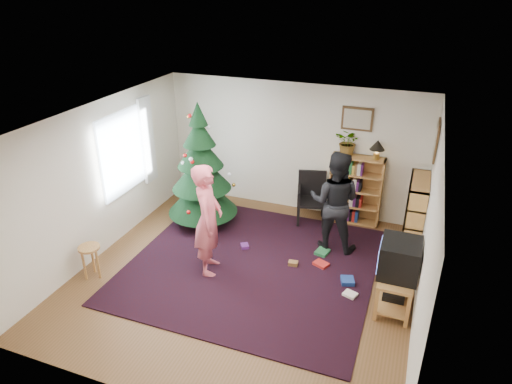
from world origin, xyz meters
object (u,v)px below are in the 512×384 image
(bookshelf_back, at_px, (355,189))
(christmas_tree, at_px, (201,176))
(person_standing, at_px, (208,220))
(crt_tv, at_px, (400,258))
(armchair, at_px, (313,195))
(potted_plant, at_px, (349,142))
(stool, at_px, (90,253))
(person_by_chair, at_px, (335,202))
(bookshelf_right, at_px, (414,216))
(table_lamp, at_px, (377,146))
(tv_stand, at_px, (395,287))
(picture_back, at_px, (357,119))
(picture_right, at_px, (437,140))

(bookshelf_back, bearing_deg, christmas_tree, -158.04)
(person_standing, bearing_deg, crt_tv, -105.10)
(christmas_tree, distance_m, armchair, 2.11)
(potted_plant, bearing_deg, crt_tv, -63.07)
(stool, distance_m, person_by_chair, 3.94)
(bookshelf_right, bearing_deg, armchair, 75.43)
(crt_tv, bearing_deg, table_lamp, 106.09)
(christmas_tree, distance_m, tv_stand, 3.83)
(bookshelf_right, bearing_deg, stool, 118.86)
(picture_back, bearing_deg, bookshelf_right, -34.51)
(bookshelf_back, distance_m, potted_plant, 0.91)
(christmas_tree, distance_m, crt_tv, 3.78)
(bookshelf_right, xyz_separation_m, table_lamp, (-0.78, 0.68, 0.87))
(bookshelf_back, xyz_separation_m, potted_plant, (-0.20, 0.00, 0.89))
(armchair, relative_size, table_lamp, 2.69)
(person_standing, distance_m, person_by_chair, 2.12)
(tv_stand, relative_size, person_by_chair, 0.48)
(person_standing, bearing_deg, christmas_tree, 12.96)
(armchair, height_order, table_lamp, table_lamp)
(picture_back, relative_size, picture_right, 0.92)
(bookshelf_right, distance_m, person_standing, 3.39)
(bookshelf_right, xyz_separation_m, stool, (-4.54, -2.50, -0.25))
(picture_right, relative_size, bookshelf_back, 0.46)
(bookshelf_back, distance_m, armchair, 0.79)
(picture_right, bearing_deg, christmas_tree, -173.08)
(crt_tv, relative_size, person_standing, 0.32)
(bookshelf_right, height_order, potted_plant, potted_plant)
(picture_back, xyz_separation_m, picture_right, (1.33, -0.73, 0.00))
(tv_stand, height_order, stool, tv_stand)
(picture_back, height_order, christmas_tree, christmas_tree)
(crt_tv, bearing_deg, tv_stand, -0.00)
(crt_tv, bearing_deg, bookshelf_right, 85.59)
(christmas_tree, xyz_separation_m, person_by_chair, (2.43, 0.00, -0.10))
(christmas_tree, bearing_deg, bookshelf_right, 5.75)
(crt_tv, bearing_deg, armchair, 129.43)
(crt_tv, bearing_deg, picture_back, 113.88)
(armchair, distance_m, table_lamp, 1.48)
(crt_tv, xyz_separation_m, potted_plant, (-1.16, 2.28, 0.75))
(bookshelf_right, height_order, crt_tv, bookshelf_right)
(picture_back, bearing_deg, crt_tv, -66.12)
(person_standing, bearing_deg, picture_back, -51.78)
(stool, bearing_deg, christmas_tree, 68.41)
(potted_plant, bearing_deg, tv_stand, -63.01)
(picture_back, xyz_separation_m, bookshelf_back, (0.11, -0.14, -1.29))
(bookshelf_right, xyz_separation_m, person_by_chair, (-1.26, -0.37, 0.21))
(picture_back, height_order, bookshelf_right, picture_back)
(crt_tv, bearing_deg, picture_right, 81.30)
(picture_right, height_order, christmas_tree, christmas_tree)
(person_by_chair, bearing_deg, bookshelf_right, -164.54)
(picture_back, xyz_separation_m, table_lamp, (0.41, -0.14, -0.41))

